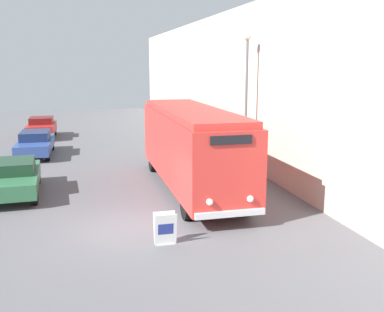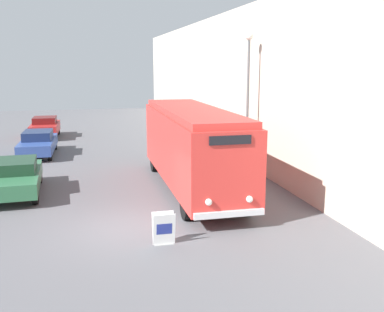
{
  "view_description": "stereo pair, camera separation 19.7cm",
  "coord_description": "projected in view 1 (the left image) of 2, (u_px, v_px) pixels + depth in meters",
  "views": [
    {
      "loc": [
        -1.37,
        -13.85,
        5.24
      ],
      "look_at": [
        2.49,
        1.5,
        1.97
      ],
      "focal_mm": 42.0,
      "sensor_mm": 36.0,
      "label": 1
    },
    {
      "loc": [
        -1.17,
        -13.9,
        5.24
      ],
      "look_at": [
        2.49,
        1.5,
        1.97
      ],
      "focal_mm": 42.0,
      "sensor_mm": 36.0,
      "label": 2
    }
  ],
  "objects": [
    {
      "name": "building_wall_right",
      "position": [
        235.0,
        85.0,
        24.91
      ],
      "size": [
        0.3,
        60.0,
        8.16
      ],
      "color": "beige",
      "rests_on": "ground_plane"
    },
    {
      "name": "parked_car_near",
      "position": [
        14.0,
        177.0,
        18.13
      ],
      "size": [
        2.08,
        4.66,
        1.41
      ],
      "rotation": [
        0.0,
        0.0,
        0.04
      ],
      "color": "black",
      "rests_on": "ground_plane"
    },
    {
      "name": "sign_board",
      "position": [
        165.0,
        229.0,
        13.18
      ],
      "size": [
        0.66,
        0.36,
        0.97
      ],
      "color": "gray",
      "rests_on": "ground_plane"
    },
    {
      "name": "vintage_bus",
      "position": [
        191.0,
        145.0,
        18.7
      ],
      "size": [
        2.44,
        10.2,
        3.44
      ],
      "color": "black",
      "rests_on": "ground_plane"
    },
    {
      "name": "streetlamp",
      "position": [
        246.0,
        84.0,
        21.05
      ],
      "size": [
        0.36,
        0.36,
        6.64
      ],
      "color": "#595E60",
      "rests_on": "ground_plane"
    },
    {
      "name": "parked_car_mid",
      "position": [
        35.0,
        143.0,
        25.92
      ],
      "size": [
        1.92,
        4.8,
        1.41
      ],
      "rotation": [
        0.0,
        0.0,
        -0.02
      ],
      "color": "black",
      "rests_on": "ground_plane"
    },
    {
      "name": "ground_plane",
      "position": [
        129.0,
        228.0,
        14.54
      ],
      "size": [
        80.0,
        80.0,
        0.0
      ],
      "primitive_type": "plane",
      "color": "#56565B"
    },
    {
      "name": "parked_car_far",
      "position": [
        42.0,
        127.0,
        32.13
      ],
      "size": [
        1.91,
        4.09,
        1.48
      ],
      "rotation": [
        0.0,
        0.0,
        -0.02
      ],
      "color": "black",
      "rests_on": "ground_plane"
    }
  ]
}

